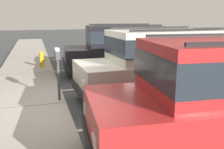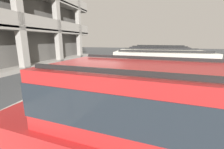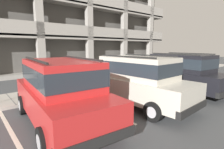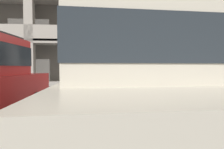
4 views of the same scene
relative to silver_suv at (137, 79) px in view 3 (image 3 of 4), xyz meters
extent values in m
cube|color=#444749|center=(0.09, 2.51, -1.14)|extent=(80.00, 80.00, 0.10)
cube|color=#ADA89E|center=(0.09, 3.81, -1.03)|extent=(40.00, 2.20, 0.12)
cube|color=#606060|center=(-3.91, 3.81, -0.97)|extent=(0.03, 2.16, 0.00)
cube|color=#606060|center=(0.09, 3.81, -0.97)|extent=(0.03, 2.16, 0.00)
cube|color=#606060|center=(4.09, 3.81, -0.97)|extent=(0.03, 2.16, 0.00)
cube|color=#606060|center=(8.09, 3.81, -0.97)|extent=(0.03, 2.16, 0.00)
cube|color=silver|center=(-4.47, 1.11, -1.08)|extent=(0.12, 4.80, 0.01)
cube|color=silver|center=(-1.43, 1.11, -1.08)|extent=(0.12, 4.80, 0.01)
cube|color=silver|center=(1.61, 1.11, -1.08)|extent=(0.12, 4.80, 0.01)
cube|color=silver|center=(4.66, 1.11, -1.08)|extent=(0.12, 4.80, 0.01)
cube|color=silver|center=(7.70, 1.11, -1.08)|extent=(0.12, 4.80, 0.01)
cube|color=beige|center=(0.00, 0.02, -0.36)|extent=(2.02, 4.77, 0.80)
cube|color=beige|center=(0.00, -0.03, 0.46)|extent=(1.73, 2.97, 0.84)
cube|color=#232B33|center=(0.00, -0.03, 0.48)|extent=(1.75, 3.00, 0.46)
cube|color=black|center=(-0.09, 2.33, -0.64)|extent=(1.88, 0.23, 0.24)
cube|color=black|center=(0.09, -2.29, -0.64)|extent=(1.88, 0.23, 0.24)
cube|color=silver|center=(0.48, 2.40, -0.28)|extent=(0.24, 0.04, 0.14)
cube|color=silver|center=(-0.66, 2.36, -0.28)|extent=(0.24, 0.04, 0.14)
cylinder|color=black|center=(0.85, 1.51, -0.76)|extent=(0.22, 0.67, 0.66)
cylinder|color=#B2B2B7|center=(0.85, 1.51, -0.76)|extent=(0.23, 0.37, 0.36)
cylinder|color=black|center=(-0.96, 1.44, -0.76)|extent=(0.22, 0.67, 0.66)
cylinder|color=#B2B2B7|center=(-0.96, 1.44, -0.76)|extent=(0.23, 0.37, 0.36)
cylinder|color=black|center=(0.96, -1.40, -0.76)|extent=(0.22, 0.67, 0.66)
cylinder|color=#B2B2B7|center=(0.96, -1.40, -0.76)|extent=(0.23, 0.37, 0.36)
cylinder|color=black|center=(-0.85, -1.47, -0.76)|extent=(0.22, 0.67, 0.66)
cylinder|color=#B2B2B7|center=(-0.85, -1.47, -0.76)|extent=(0.23, 0.37, 0.36)
cube|color=black|center=(0.69, 0.00, 0.92)|extent=(0.15, 2.62, 0.05)
cube|color=black|center=(-0.69, -0.05, 0.92)|extent=(0.15, 2.62, 0.05)
cube|color=red|center=(-3.09, 0.37, -0.36)|extent=(2.25, 4.85, 0.80)
cube|color=red|center=(-3.10, 0.32, 0.46)|extent=(1.87, 3.05, 0.84)
cube|color=#232B33|center=(-3.10, 0.32, 0.48)|extent=(1.90, 3.07, 0.46)
cube|color=black|center=(-2.89, 2.67, -0.64)|extent=(1.88, 0.33, 0.24)
cube|color=black|center=(-3.30, -1.94, -0.64)|extent=(1.88, 0.33, 0.24)
cube|color=silver|center=(-2.31, 2.66, -0.28)|extent=(0.24, 0.05, 0.14)
cube|color=silver|center=(-3.45, 2.77, -0.28)|extent=(0.24, 0.05, 0.14)
cylinder|color=black|center=(-2.06, 1.74, -0.76)|extent=(0.26, 0.68, 0.66)
cylinder|color=#B2B2B7|center=(-2.06, 1.74, -0.76)|extent=(0.25, 0.38, 0.36)
cylinder|color=black|center=(-3.86, 1.90, -0.76)|extent=(0.26, 0.68, 0.66)
cylinder|color=#B2B2B7|center=(-3.86, 1.90, -0.76)|extent=(0.25, 0.38, 0.36)
cylinder|color=black|center=(-2.33, -1.17, -0.76)|extent=(0.26, 0.68, 0.66)
cylinder|color=#B2B2B7|center=(-2.33, -1.17, -0.76)|extent=(0.25, 0.38, 0.36)
cylinder|color=black|center=(-4.12, -1.01, -0.76)|extent=(0.26, 0.68, 0.66)
cylinder|color=#B2B2B7|center=(-4.12, -1.01, -0.76)|extent=(0.25, 0.38, 0.36)
cube|color=black|center=(-2.41, 0.25, 0.92)|extent=(0.29, 2.62, 0.05)
cube|color=black|center=(-3.78, 0.38, 0.92)|extent=(0.29, 2.62, 0.05)
cube|color=black|center=(3.33, -0.03, -0.36)|extent=(2.20, 4.83, 0.80)
cube|color=black|center=(3.33, -0.08, 0.46)|extent=(1.84, 3.03, 0.84)
cube|color=#232B33|center=(3.33, -0.08, 0.48)|extent=(1.87, 3.06, 0.46)
cube|color=black|center=(3.51, 2.28, -0.64)|extent=(1.88, 0.31, 0.24)
cube|color=silver|center=(4.09, 2.28, -0.28)|extent=(0.24, 0.05, 0.14)
cube|color=silver|center=(2.95, 2.37, -0.28)|extent=(0.24, 0.05, 0.14)
cylinder|color=black|center=(4.34, 1.36, -0.76)|extent=(0.25, 0.67, 0.66)
cylinder|color=#B2B2B7|center=(4.34, 1.36, -0.76)|extent=(0.25, 0.38, 0.36)
cylinder|color=black|center=(2.55, 1.50, -0.76)|extent=(0.25, 0.67, 0.66)
cylinder|color=#B2B2B7|center=(2.55, 1.50, -0.76)|extent=(0.25, 0.38, 0.36)
cylinder|color=black|center=(4.11, -1.55, -0.76)|extent=(0.25, 0.67, 0.66)
cylinder|color=#B2B2B7|center=(4.11, -1.55, -0.76)|extent=(0.25, 0.38, 0.36)
cylinder|color=black|center=(2.32, -1.41, -0.76)|extent=(0.25, 0.67, 0.66)
cylinder|color=#B2B2B7|center=(2.32, -1.41, -0.76)|extent=(0.25, 0.38, 0.36)
cube|color=black|center=(4.01, -0.13, 0.92)|extent=(0.26, 2.62, 0.05)
cube|color=black|center=(2.64, -0.02, 0.92)|extent=(0.26, 2.62, 0.05)
cylinder|color=#47474C|center=(0.33, 2.86, -0.43)|extent=(0.07, 0.07, 1.07)
cube|color=#47474C|center=(0.33, 2.86, 0.13)|extent=(0.28, 0.06, 0.06)
cube|color=#424447|center=(0.23, 2.86, 0.27)|extent=(0.15, 0.11, 0.22)
cylinder|color=#8C99A3|center=(0.23, 2.86, 0.38)|extent=(0.15, 0.11, 0.15)
cube|color=#B7B293|center=(0.23, 2.80, 0.23)|extent=(0.08, 0.01, 0.08)
cube|color=#424447|center=(0.43, 2.86, 0.27)|extent=(0.15, 0.11, 0.22)
cylinder|color=#8C99A3|center=(0.43, 2.86, 0.38)|extent=(0.15, 0.11, 0.15)
cube|color=#B7B293|center=(0.43, 2.80, 0.23)|extent=(0.08, 0.01, 0.08)
cube|color=gray|center=(-0.57, 14.43, -0.94)|extent=(32.00, 10.00, 0.30)
cube|color=gray|center=(-0.57, 14.43, 2.06)|extent=(32.00, 10.00, 0.30)
cube|color=gray|center=(-0.57, 9.53, 2.61)|extent=(32.00, 0.20, 1.10)
cube|color=gray|center=(-0.57, 14.43, 5.06)|extent=(32.00, 10.00, 0.30)
cube|color=gray|center=(13.14, 9.68, 6.41)|extent=(0.60, 0.50, 15.00)
cylinder|color=gold|center=(5.20, 3.16, -0.69)|extent=(0.20, 0.20, 0.55)
sphere|color=gold|center=(5.20, 3.16, -0.36)|extent=(0.18, 0.18, 0.18)
cylinder|color=gold|center=(5.20, 3.01, -0.67)|extent=(0.08, 0.10, 0.08)
cylinder|color=gold|center=(5.35, 3.16, -0.67)|extent=(0.10, 0.07, 0.07)
camera|label=1|loc=(-6.25, 3.40, 1.25)|focal=40.00mm
camera|label=2|loc=(-5.24, 0.25, 1.25)|focal=24.00mm
camera|label=3|loc=(-5.24, -4.67, 1.29)|focal=28.00mm
camera|label=4|loc=(-0.44, -2.99, 0.21)|focal=28.00mm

